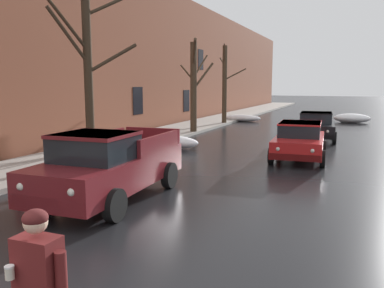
% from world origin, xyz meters
% --- Properties ---
extents(left_sidewalk_slab, '(3.21, 80.00, 0.16)m').
position_xyz_m(left_sidewalk_slab, '(-6.02, 18.00, 0.08)').
color(left_sidewalk_slab, gray).
rests_on(left_sidewalk_slab, ground).
extents(brick_townhouse_facade, '(0.63, 80.00, 9.07)m').
position_xyz_m(brick_townhouse_facade, '(-8.13, 18.00, 4.53)').
color(brick_townhouse_facade, brown).
rests_on(brick_townhouse_facade, ground).
extents(snow_bank_near_corner_left, '(2.90, 1.19, 0.59)m').
position_xyz_m(snow_bank_near_corner_left, '(-3.75, 14.58, 0.29)').
color(snow_bank_near_corner_left, white).
rests_on(snow_bank_near_corner_left, ground).
extents(snow_bank_along_left_kerb, '(2.63, 1.50, 0.69)m').
position_xyz_m(snow_bank_along_left_kerb, '(3.68, 30.54, 0.34)').
color(snow_bank_along_left_kerb, white).
rests_on(snow_bank_along_left_kerb, ground).
extents(snow_bank_mid_block_left, '(2.40, 1.37, 0.46)m').
position_xyz_m(snow_bank_mid_block_left, '(-4.50, 15.25, 0.23)').
color(snow_bank_mid_block_left, white).
rests_on(snow_bank_mid_block_left, ground).
extents(snow_bank_along_right_kerb, '(2.82, 1.05, 0.52)m').
position_xyz_m(snow_bank_along_right_kerb, '(-4.18, 28.47, 0.26)').
color(snow_bank_along_right_kerb, white).
rests_on(snow_bank_along_right_kerb, ground).
extents(bare_tree_second_along_sidewalk, '(1.93, 3.03, 6.18)m').
position_xyz_m(bare_tree_second_along_sidewalk, '(-4.62, 10.12, 3.34)').
color(bare_tree_second_along_sidewalk, '#382B1E').
rests_on(bare_tree_second_along_sidewalk, ground).
extents(bare_tree_mid_block, '(1.99, 3.63, 5.23)m').
position_xyz_m(bare_tree_mid_block, '(-4.61, 19.73, 2.82)').
color(bare_tree_mid_block, '#423323').
rests_on(bare_tree_mid_block, ground).
extents(bare_tree_far_down_block, '(2.17, 2.35, 5.55)m').
position_xyz_m(bare_tree_far_down_block, '(-4.64, 25.49, 2.85)').
color(bare_tree_far_down_block, '#423323').
rests_on(bare_tree_far_down_block, ground).
extents(pickup_truck_maroon_approaching_near_lane, '(2.29, 5.01, 1.76)m').
position_xyz_m(pickup_truck_maroon_approaching_near_lane, '(-1.56, 6.73, 0.88)').
color(pickup_truck_maroon_approaching_near_lane, maroon).
rests_on(pickup_truck_maroon_approaching_near_lane, ground).
extents(sedan_red_parked_kerbside_close, '(2.15, 4.17, 1.42)m').
position_xyz_m(sedan_red_parked_kerbside_close, '(2.07, 14.17, 0.75)').
color(sedan_red_parked_kerbside_close, red).
rests_on(sedan_red_parked_kerbside_close, ground).
extents(sedan_black_parked_kerbside_mid, '(2.22, 4.02, 1.42)m').
position_xyz_m(sedan_black_parked_kerbside_mid, '(2.12, 20.00, 0.75)').
color(sedan_black_parked_kerbside_mid, black).
rests_on(sedan_black_parked_kerbside_mid, ground).
extents(pedestrian_with_coffee, '(0.63, 0.36, 1.76)m').
position_xyz_m(pedestrian_with_coffee, '(1.41, 1.25, 1.04)').
color(pedestrian_with_coffee, slate).
rests_on(pedestrian_with_coffee, ground).
extents(fire_hydrant, '(0.42, 0.22, 0.71)m').
position_xyz_m(fire_hydrant, '(-3.70, 5.89, 0.36)').
color(fire_hydrant, red).
rests_on(fire_hydrant, ground).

